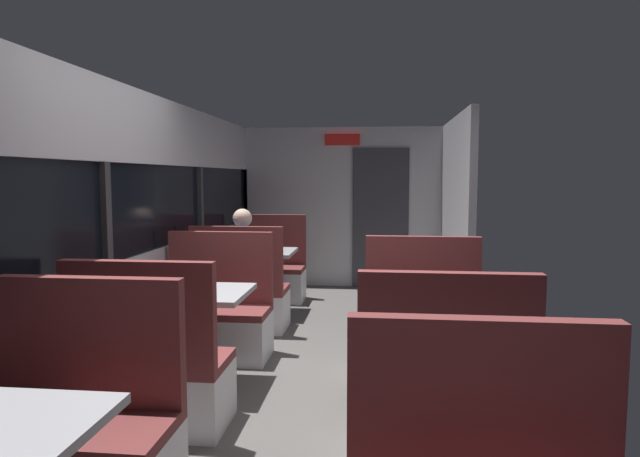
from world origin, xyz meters
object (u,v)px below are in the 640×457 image
Objects in this scene: dining_table_mid_window at (188,304)px; bench_far_window_facing_entry at (268,275)px; bench_mid_window_facing_entry at (216,320)px; bench_far_window_facing_end at (241,299)px; bench_rear_aisle_facing_end at (443,403)px; seated_passenger at (242,278)px; bench_rear_aisle_facing_entry at (423,333)px; bench_near_window_facing_entry at (76,444)px; dining_table_far_window at (255,259)px; bench_mid_window_facing_end at (151,377)px; dining_table_rear_aisle at (432,317)px.

bench_far_window_facing_entry reaches higher than dining_table_mid_window.
bench_mid_window_facing_entry is 0.87m from bench_far_window_facing_end.
bench_far_window_facing_end is 1.00× the size of bench_rear_aisle_facing_end.
seated_passenger reaches higher than dining_table_mid_window.
bench_far_window_facing_entry and bench_rear_aisle_facing_entry have the same top height.
bench_near_window_facing_entry is 4.54m from bench_far_window_facing_entry.
dining_table_far_window is 2.54m from bench_rear_aisle_facing_entry.
bench_rear_aisle_facing_end is at bearing -65.18° from bench_far_window_facing_entry.
bench_mid_window_facing_entry is 1.22× the size of dining_table_far_window.
seated_passenger is at bearing 90.00° from bench_mid_window_facing_end.
bench_rear_aisle_facing_end is 1.00× the size of bench_rear_aisle_facing_entry.
bench_far_window_facing_end is at bearing -90.00° from seated_passenger.
bench_far_window_facing_entry reaches higher than dining_table_far_window.
seated_passenger is at bearing 90.00° from bench_mid_window_facing_entry.
bench_far_window_facing_end is at bearing 90.00° from bench_near_window_facing_entry.
bench_mid_window_facing_entry is (0.00, 1.40, 0.00)m from bench_mid_window_facing_end.
bench_mid_window_facing_end is 1.88m from dining_table_rear_aisle.
dining_table_far_window and dining_table_rear_aisle have the same top height.
dining_table_mid_window is 0.82× the size of bench_rear_aisle_facing_entry.
dining_table_mid_window is 2.27m from dining_table_far_window.
bench_mid_window_facing_end reaches higher than dining_table_mid_window.
bench_near_window_facing_entry is 0.87m from bench_mid_window_facing_end.
bench_rear_aisle_facing_entry is at bearing 90.00° from dining_table_rear_aisle.
bench_far_window_facing_entry is 1.00× the size of bench_rear_aisle_facing_end.
bench_far_window_facing_entry is (0.00, 4.54, 0.00)m from bench_near_window_facing_entry.
bench_near_window_facing_entry and bench_far_window_facing_end have the same top height.
bench_near_window_facing_entry is 1.00× the size of bench_rear_aisle_facing_entry.
bench_mid_window_facing_end and bench_rear_aisle_facing_end have the same top height.
bench_near_window_facing_entry is at bearing -159.40° from bench_rear_aisle_facing_end.
bench_far_window_facing_end reaches higher than dining_table_rear_aisle.
bench_mid_window_facing_entry is (0.00, 0.70, -0.31)m from dining_table_mid_window.
bench_mid_window_facing_end reaches higher than dining_table_rear_aisle.
dining_table_rear_aisle is 0.71× the size of seated_passenger.
bench_near_window_facing_entry is 3.22m from seated_passenger.
dining_table_far_window is at bearing 90.00° from bench_near_window_facing_entry.
bench_mid_window_facing_entry is 1.00× the size of bench_far_window_facing_entry.
bench_far_window_facing_entry is 1.34m from seated_passenger.
bench_near_window_facing_entry is 1.60m from dining_table_mid_window.
bench_mid_window_facing_end is at bearing -90.00° from dining_table_far_window.
bench_far_window_facing_end is at bearing 90.00° from bench_mid_window_facing_end.
bench_mid_window_facing_end reaches higher than dining_table_far_window.
bench_near_window_facing_entry is 3.86m from dining_table_far_window.
seated_passenger is (0.00, -1.33, 0.21)m from bench_far_window_facing_entry.
bench_mid_window_facing_entry is at bearing 90.00° from bench_near_window_facing_entry.
bench_mid_window_facing_entry is 0.97m from seated_passenger.
bench_near_window_facing_entry is at bearing -90.00° from dining_table_mid_window.
dining_table_mid_window is 1.65m from seated_passenger.
bench_mid_window_facing_entry is 1.60m from dining_table_far_window.
bench_mid_window_facing_entry is at bearing 90.00° from bench_mid_window_facing_end.
bench_rear_aisle_facing_entry is (1.79, 1.20, 0.00)m from bench_mid_window_facing_end.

